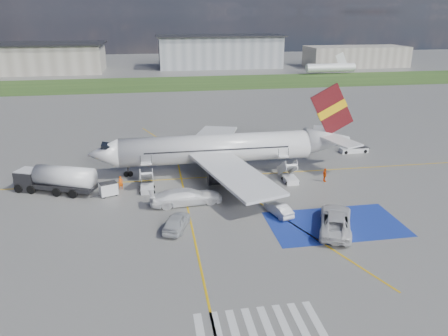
{
  "coord_description": "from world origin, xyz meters",
  "views": [
    {
      "loc": [
        -8.53,
        -42.71,
        21.08
      ],
      "look_at": [
        -0.28,
        5.62,
        3.5
      ],
      "focal_mm": 35.0,
      "sensor_mm": 36.0,
      "label": 1
    }
  ],
  "objects": [
    {
      "name": "car_silver_a",
      "position": [
        -6.57,
        -2.34,
        0.84
      ],
      "size": [
        3.54,
        5.29,
        1.67
      ],
      "primitive_type": "imported",
      "rotation": [
        0.0,
        0.0,
        2.79
      ],
      "color": "#AFB2B7",
      "rests_on": "ground"
    },
    {
      "name": "staging_box",
      "position": [
        10.0,
        -4.0,
        0.01
      ],
      "size": [
        14.0,
        8.0,
        0.01
      ],
      "primitive_type": "cube",
      "color": "navy",
      "rests_on": "ground"
    },
    {
      "name": "van_white_a",
      "position": [
        9.54,
        -4.96,
        1.24
      ],
      "size": [
        5.43,
        7.28,
        2.48
      ],
      "primitive_type": "imported",
      "rotation": [
        0.0,
        0.0,
        2.73
      ],
      "color": "silver",
      "rests_on": "ground"
    },
    {
      "name": "fuel_tanker",
      "position": [
        -20.48,
        10.02,
        1.45
      ],
      "size": [
        10.32,
        6.35,
        3.44
      ],
      "rotation": [
        0.0,
        0.0,
        -0.4
      ],
      "color": "black",
      "rests_on": "ground"
    },
    {
      "name": "airliner",
      "position": [
        1.51,
        14.0,
        3.39
      ],
      "size": [
        36.81,
        32.95,
        11.92
      ],
      "color": "silver",
      "rests_on": "ground"
    },
    {
      "name": "terminal_west",
      "position": [
        -55.0,
        130.0,
        5.0
      ],
      "size": [
        60.0,
        22.0,
        10.0
      ],
      "primitive_type": "cube",
      "color": "gray",
      "rests_on": "ground"
    },
    {
      "name": "gpu_cart",
      "position": [
        -14.12,
        7.78,
        0.77
      ],
      "size": [
        2.36,
        1.92,
        1.71
      ],
      "rotation": [
        0.0,
        0.0,
        0.36
      ],
      "color": "silver",
      "rests_on": "ground"
    },
    {
      "name": "van_white_b",
      "position": [
        -5.03,
        3.76,
        1.23
      ],
      "size": [
        6.5,
        3.14,
        2.46
      ],
      "primitive_type": "imported",
      "rotation": [
        0.0,
        0.0,
        1.66
      ],
      "color": "white",
      "rests_on": "ground"
    },
    {
      "name": "terminal_centre",
      "position": [
        20.0,
        135.0,
        6.0
      ],
      "size": [
        48.0,
        18.0,
        12.0
      ],
      "primitive_type": "cube",
      "color": "gray",
      "rests_on": "ground"
    },
    {
      "name": "taxiway_line_cross",
      "position": [
        -5.0,
        -10.0,
        0.01
      ],
      "size": [
        0.2,
        60.0,
        0.01
      ],
      "primitive_type": "cube",
      "color": "gold",
      "rests_on": "ground"
    },
    {
      "name": "grass_strip",
      "position": [
        0.0,
        95.0,
        0.01
      ],
      "size": [
        400.0,
        30.0,
        0.01
      ],
      "primitive_type": "cube",
      "color": "#2D4C1E",
      "rests_on": "ground"
    },
    {
      "name": "crew_aft",
      "position": [
        13.51,
        7.81,
        0.92
      ],
      "size": [
        0.47,
        1.09,
        1.84
      ],
      "primitive_type": "imported",
      "rotation": [
        0.0,
        0.0,
        1.55
      ],
      "color": "#F8610D",
      "rests_on": "ground"
    },
    {
      "name": "taxiway_line_diag",
      "position": [
        0.0,
        12.0,
        0.01
      ],
      "size": [
        20.71,
        56.45,
        0.01
      ],
      "primitive_type": "cube",
      "rotation": [
        0.0,
        0.0,
        0.35
      ],
      "color": "gold",
      "rests_on": "ground"
    },
    {
      "name": "terminal_east",
      "position": [
        75.0,
        128.0,
        4.0
      ],
      "size": [
        40.0,
        16.0,
        8.0
      ],
      "primitive_type": "cube",
      "color": "gray",
      "rests_on": "ground"
    },
    {
      "name": "car_silver_b",
      "position": [
        4.72,
        -0.84,
        0.67
      ],
      "size": [
        2.54,
        4.33,
        1.35
      ],
      "primitive_type": "imported",
      "rotation": [
        0.0,
        0.0,
        3.43
      ],
      "color": "#B0B2B7",
      "rests_on": "ground"
    },
    {
      "name": "ground",
      "position": [
        0.0,
        0.0,
        0.0
      ],
      "size": [
        400.0,
        400.0,
        0.0
      ],
      "primitive_type": "plane",
      "color": "#60605E",
      "rests_on": "ground"
    },
    {
      "name": "crosswalk",
      "position": [
        -1.8,
        -18.0,
        0.01
      ],
      "size": [
        9.0,
        4.0,
        0.01
      ],
      "color": "silver",
      "rests_on": "ground"
    },
    {
      "name": "airstairs_fwd",
      "position": [
        -9.5,
        8.7,
        0.62
      ],
      "size": [
        1.9,
        5.2,
        3.6
      ],
      "color": "silver",
      "rests_on": "ground"
    },
    {
      "name": "crew_nose",
      "position": [
        -17.24,
        12.46,
        0.84
      ],
      "size": [
        1.01,
        1.03,
        1.67
      ],
      "primitive_type": "imported",
      "rotation": [
        0.0,
        0.0,
        -0.86
      ],
      "color": "orange",
      "rests_on": "ground"
    },
    {
      "name": "crew_fwd",
      "position": [
        -12.74,
        9.56,
        0.88
      ],
      "size": [
        0.75,
        0.64,
        1.75
      ],
      "primitive_type": "imported",
      "rotation": [
        0.0,
        0.0,
        0.41
      ],
      "color": "#DC500B",
      "rests_on": "ground"
    },
    {
      "name": "belt_loader",
      "position": [
        23.03,
        19.11,
        0.35
      ],
      "size": [
        4.7,
        1.79,
        1.4
      ],
      "rotation": [
        0.0,
        0.0,
        0.01
      ],
      "color": "silver",
      "rests_on": "ground"
    },
    {
      "name": "airstairs_aft",
      "position": [
        9.0,
        8.7,
        0.62
      ],
      "size": [
        1.9,
        5.2,
        3.6
      ],
      "color": "silver",
      "rests_on": "ground"
    },
    {
      "name": "taxiway_line_main",
      "position": [
        0.0,
        12.0,
        0.01
      ],
      "size": [
        120.0,
        0.2,
        0.01
      ],
      "primitive_type": "cube",
      "color": "gold",
      "rests_on": "ground"
    }
  ]
}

